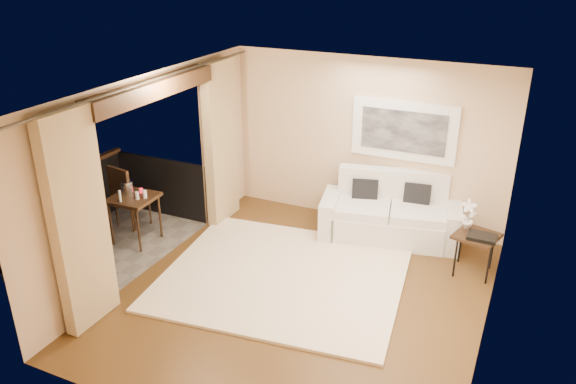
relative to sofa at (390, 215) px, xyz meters
The scene contains 18 objects.
floor 2.20m from the sofa, 105.39° to the right, with size 5.00×5.00×0.00m, color brown.
room_shell 4.05m from the sofa, 142.27° to the right, with size 5.00×6.40×5.00m.
balcony 4.41m from the sofa, 151.66° to the right, with size 1.81×2.60×1.17m.
curtains 3.54m from the sofa, 142.06° to the right, with size 0.16×4.80×2.64m.
artwork 1.31m from the sofa, 87.49° to the left, with size 1.62×0.07×0.92m.
rug 2.09m from the sofa, 118.51° to the right, with size 3.21×2.80×0.04m, color #FFEECD.
sofa is the anchor object (origin of this frame).
side_table 1.49m from the sofa, 23.60° to the right, with size 0.66×0.66×0.59m.
tray 1.60m from the sofa, 25.26° to the right, with size 0.38×0.28×0.05m, color black.
orchid 1.37m from the sofa, 21.82° to the right, with size 0.23×0.16×0.44m, color white.
bistro_table 3.94m from the sofa, 152.64° to the right, with size 0.66×0.66×0.75m.
balcony_chair_far 4.19m from the sofa, 159.00° to the right, with size 0.53×0.54×1.06m.
balcony_chair_near 4.60m from the sofa, 139.48° to the right, with size 0.55×0.56×1.07m.
ice_bucket 4.06m from the sofa, 154.24° to the right, with size 0.18×0.18×0.20m, color silver.
candle 3.86m from the sofa, 154.72° to the right, with size 0.06×0.06×0.07m, color red.
vase 4.10m from the sofa, 150.07° to the right, with size 0.04×0.04×0.18m, color white.
glass_a 3.87m from the sofa, 151.09° to the right, with size 0.06×0.06×0.12m, color silver.
glass_b 3.76m from the sofa, 151.64° to the right, with size 0.06×0.06×0.12m, color white.
Camera 1 is at (2.43, -5.72, 4.18)m, focal length 35.00 mm.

